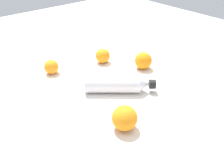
{
  "coord_description": "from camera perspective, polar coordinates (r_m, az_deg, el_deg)",
  "views": [
    {
      "loc": [
        0.67,
        -0.49,
        0.54
      ],
      "look_at": [
        0.03,
        0.05,
        0.03
      ],
      "focal_mm": 41.73,
      "sensor_mm": 36.0,
      "label": 1
    }
  ],
  "objects": [
    {
      "name": "ground_plane",
      "position": [
        0.99,
        -3.1,
        -1.98
      ],
      "size": [
        2.4,
        2.4,
        0.0
      ],
      "primitive_type": "plane",
      "color": "silver"
    },
    {
      "name": "water_bottle",
      "position": [
        0.98,
        1.31,
        -0.0
      ],
      "size": [
        0.21,
        0.24,
        0.07
      ],
      "rotation": [
        0.0,
        0.0,
        0.86
      ],
      "color": "silver",
      "rests_on": "ground_plane"
    },
    {
      "name": "orange_0",
      "position": [
        1.15,
        6.87,
        5.12
      ],
      "size": [
        0.08,
        0.08,
        0.08
      ],
      "primitive_type": "sphere",
      "color": "orange",
      "rests_on": "ground_plane"
    },
    {
      "name": "orange_1",
      "position": [
        0.8,
        2.78,
        -7.46
      ],
      "size": [
        0.08,
        0.08,
        0.08
      ],
      "primitive_type": "sphere",
      "color": "orange",
      "rests_on": "ground_plane"
    },
    {
      "name": "orange_2",
      "position": [
        1.2,
        -2.05,
        6.2
      ],
      "size": [
        0.07,
        0.07,
        0.07
      ],
      "primitive_type": "sphere",
      "color": "orange",
      "rests_on": "ground_plane"
    },
    {
      "name": "orange_3",
      "position": [
        1.14,
        -13.15,
        3.68
      ],
      "size": [
        0.06,
        0.06,
        0.06
      ],
      "primitive_type": "sphere",
      "color": "orange",
      "rests_on": "ground_plane"
    }
  ]
}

